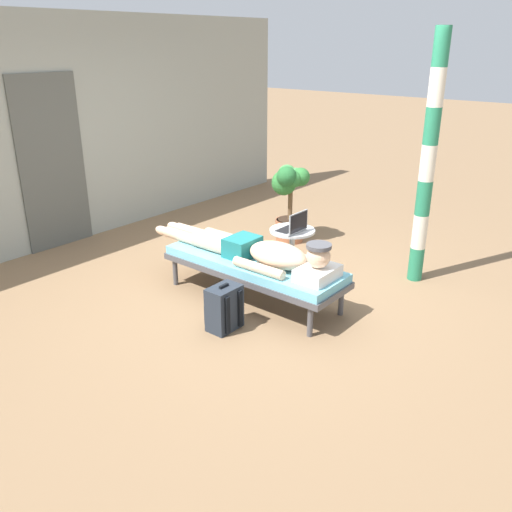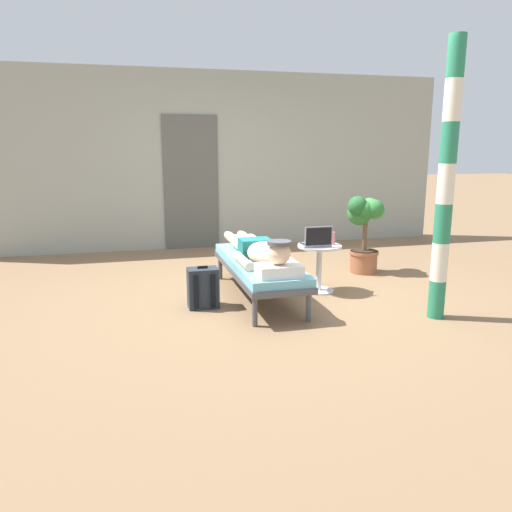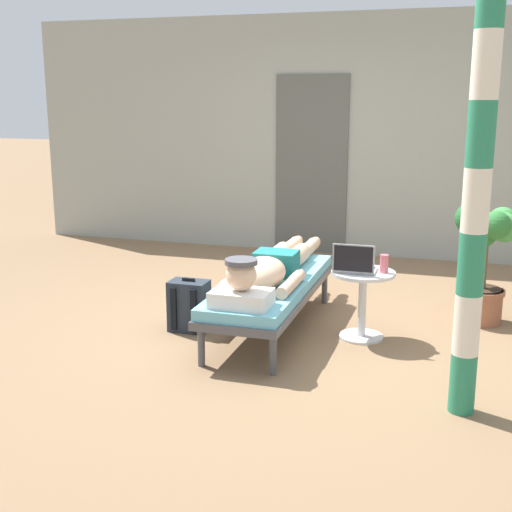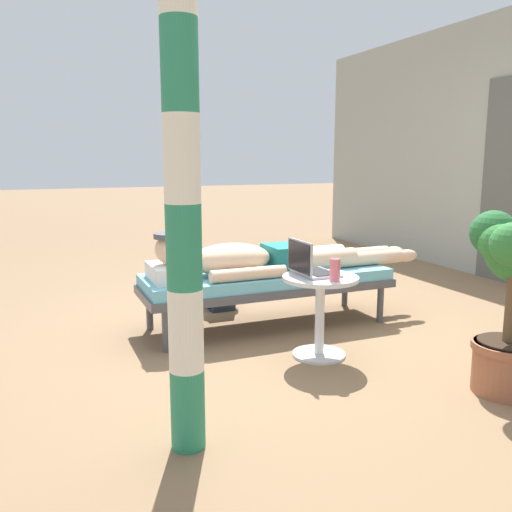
{
  "view_description": "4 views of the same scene",
  "coord_description": "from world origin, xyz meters",
  "px_view_note": "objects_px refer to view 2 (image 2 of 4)",
  "views": [
    {
      "loc": [
        -3.88,
        -3.21,
        2.38
      ],
      "look_at": [
        -0.16,
        -0.17,
        0.46
      ],
      "focal_mm": 38.03,
      "sensor_mm": 36.0,
      "label": 1
    },
    {
      "loc": [
        -1.47,
        -5.07,
        1.58
      ],
      "look_at": [
        -0.2,
        -0.19,
        0.47
      ],
      "focal_mm": 34.96,
      "sensor_mm": 36.0,
      "label": 2
    },
    {
      "loc": [
        1.24,
        -5.06,
        1.81
      ],
      "look_at": [
        -0.24,
        -0.28,
        0.63
      ],
      "focal_mm": 47.95,
      "sensor_mm": 36.0,
      "label": 3
    },
    {
      "loc": [
        3.43,
        -1.75,
        1.26
      ],
      "look_at": [
        -0.05,
        -0.28,
        0.57
      ],
      "focal_mm": 37.99,
      "sensor_mm": 36.0,
      "label": 4
    }
  ],
  "objects_px": {
    "backpack": "(203,288)",
    "porch_post": "(446,184)",
    "lounge_chair": "(258,266)",
    "side_table": "(319,260)",
    "drink_glass": "(332,238)",
    "person_reclining": "(260,251)",
    "laptop": "(316,241)",
    "potted_plant": "(365,225)"
  },
  "relations": [
    {
      "from": "drink_glass",
      "to": "porch_post",
      "type": "xyz_separation_m",
      "value": [
        0.6,
        -1.09,
        0.66
      ]
    },
    {
      "from": "person_reclining",
      "to": "laptop",
      "type": "height_order",
      "value": "laptop"
    },
    {
      "from": "potted_plant",
      "to": "backpack",
      "type": "bearing_deg",
      "value": -157.84
    },
    {
      "from": "backpack",
      "to": "drink_glass",
      "type": "bearing_deg",
      "value": 9.13
    },
    {
      "from": "drink_glass",
      "to": "potted_plant",
      "type": "xyz_separation_m",
      "value": [
        0.72,
        0.66,
        0.02
      ]
    },
    {
      "from": "lounge_chair",
      "to": "side_table",
      "type": "distance_m",
      "value": 0.71
    },
    {
      "from": "lounge_chair",
      "to": "person_reclining",
      "type": "xyz_separation_m",
      "value": [
        -0.0,
        -0.06,
        0.17
      ]
    },
    {
      "from": "person_reclining",
      "to": "porch_post",
      "type": "distance_m",
      "value": 1.89
    },
    {
      "from": "person_reclining",
      "to": "drink_glass",
      "type": "distance_m",
      "value": 0.87
    },
    {
      "from": "side_table",
      "to": "potted_plant",
      "type": "relative_size",
      "value": 0.53
    },
    {
      "from": "laptop",
      "to": "potted_plant",
      "type": "distance_m",
      "value": 1.18
    },
    {
      "from": "side_table",
      "to": "porch_post",
      "type": "xyz_separation_m",
      "value": [
        0.75,
        -1.08,
        0.89
      ]
    },
    {
      "from": "lounge_chair",
      "to": "laptop",
      "type": "bearing_deg",
      "value": -0.2
    },
    {
      "from": "side_table",
      "to": "drink_glass",
      "type": "relative_size",
      "value": 3.84
    },
    {
      "from": "person_reclining",
      "to": "drink_glass",
      "type": "xyz_separation_m",
      "value": [
        0.85,
        0.12,
        0.07
      ]
    },
    {
      "from": "person_reclining",
      "to": "laptop",
      "type": "bearing_deg",
      "value": 5.32
    },
    {
      "from": "lounge_chair",
      "to": "potted_plant",
      "type": "height_order",
      "value": "potted_plant"
    },
    {
      "from": "backpack",
      "to": "potted_plant",
      "type": "distance_m",
      "value": 2.4
    },
    {
      "from": "side_table",
      "to": "laptop",
      "type": "distance_m",
      "value": 0.24
    },
    {
      "from": "porch_post",
      "to": "potted_plant",
      "type": "bearing_deg",
      "value": 86.09
    },
    {
      "from": "potted_plant",
      "to": "porch_post",
      "type": "relative_size",
      "value": 0.39
    },
    {
      "from": "side_table",
      "to": "laptop",
      "type": "height_order",
      "value": "laptop"
    },
    {
      "from": "drink_glass",
      "to": "backpack",
      "type": "bearing_deg",
      "value": -170.87
    },
    {
      "from": "side_table",
      "to": "backpack",
      "type": "distance_m",
      "value": 1.35
    },
    {
      "from": "lounge_chair",
      "to": "laptop",
      "type": "height_order",
      "value": "laptop"
    },
    {
      "from": "backpack",
      "to": "person_reclining",
      "type": "bearing_deg",
      "value": 10.44
    },
    {
      "from": "lounge_chair",
      "to": "drink_glass",
      "type": "relative_size",
      "value": 13.79
    },
    {
      "from": "laptop",
      "to": "drink_glass",
      "type": "relative_size",
      "value": 2.28
    },
    {
      "from": "laptop",
      "to": "porch_post",
      "type": "xyz_separation_m",
      "value": [
        0.81,
        -1.03,
        0.67
      ]
    },
    {
      "from": "drink_glass",
      "to": "lounge_chair",
      "type": "bearing_deg",
      "value": -175.96
    },
    {
      "from": "drink_glass",
      "to": "backpack",
      "type": "height_order",
      "value": "drink_glass"
    },
    {
      "from": "porch_post",
      "to": "backpack",
      "type": "bearing_deg",
      "value": 157.64
    },
    {
      "from": "side_table",
      "to": "porch_post",
      "type": "height_order",
      "value": "porch_post"
    },
    {
      "from": "lounge_chair",
      "to": "porch_post",
      "type": "xyz_separation_m",
      "value": [
        1.46,
        -1.03,
        0.91
      ]
    },
    {
      "from": "backpack",
      "to": "potted_plant",
      "type": "bearing_deg",
      "value": 22.16
    },
    {
      "from": "backpack",
      "to": "potted_plant",
      "type": "xyz_separation_m",
      "value": [
        2.19,
        0.89,
        0.41
      ]
    },
    {
      "from": "person_reclining",
      "to": "porch_post",
      "type": "xyz_separation_m",
      "value": [
        1.46,
        -0.97,
        0.73
      ]
    },
    {
      "from": "person_reclining",
      "to": "drink_glass",
      "type": "bearing_deg",
      "value": 8.17
    },
    {
      "from": "side_table",
      "to": "potted_plant",
      "type": "height_order",
      "value": "potted_plant"
    },
    {
      "from": "backpack",
      "to": "porch_post",
      "type": "xyz_separation_m",
      "value": [
        2.07,
        -0.85,
        1.05
      ]
    },
    {
      "from": "person_reclining",
      "to": "laptop",
      "type": "xyz_separation_m",
      "value": [
        0.64,
        0.06,
        0.06
      ]
    },
    {
      "from": "person_reclining",
      "to": "porch_post",
      "type": "bearing_deg",
      "value": -33.58
    }
  ]
}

